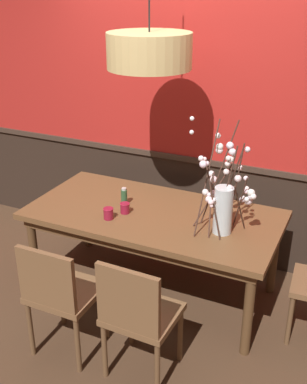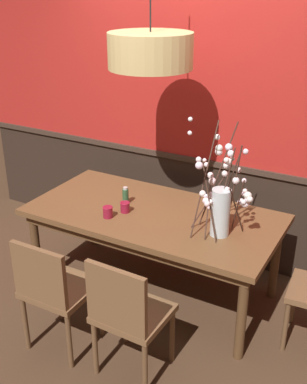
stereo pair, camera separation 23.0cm
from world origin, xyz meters
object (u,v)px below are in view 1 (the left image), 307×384
Objects in this scene: dining_table at (154,221)px; chair_far_side_left at (165,190)px; candle_holder_nearer_center at (125,208)px; condiment_bottle at (124,197)px; chair_far_side_right at (220,204)px; pendant_lamp at (149,51)px; vase_with_blossoms at (224,201)px; candle_holder_nearer_edge at (108,213)px; chair_near_side_right at (137,313)px; chair_near_side_left at (60,292)px.

dining_table is 2.18× the size of chair_far_side_left.
condiment_bottle reaches higher than candle_holder_nearer_center.
chair_far_side_left is 0.57m from chair_far_side_right.
chair_far_side_right is 1.06m from condiment_bottle.
pendant_lamp reaches higher than chair_far_side_left.
pendant_lamp is (-0.08, 0.10, 1.30)m from dining_table.
vase_with_blossoms is 5.69× the size of condiment_bottle.
candle_holder_nearer_edge is at bearing -88.88° from chair_far_side_left.
candle_holder_nearer_edge is at bearing -115.63° from candle_holder_nearer_center.
vase_with_blossoms is at bearing -5.93° from dining_table.
chair_far_side_left is at bearing 108.57° from chair_near_side_right.
candle_holder_nearer_edge reaches higher than dining_table.
dining_table is 0.32m from condiment_bottle.
dining_table is 1.31m from pendant_lamp.
chair_near_side_right is 1.81m from pendant_lamp.
chair_near_side_right is at bearing -107.62° from vase_with_blossoms.
condiment_bottle is (0.01, -0.85, 0.29)m from chair_far_side_left.
candle_holder_nearer_edge is at bearing -137.20° from dining_table.
candle_holder_nearer_edge is (-0.55, -1.12, 0.30)m from chair_far_side_right.
condiment_bottle is 0.13× the size of pendant_lamp.
chair_far_side_left reaches higher than condiment_bottle.
chair_far_side_right is 1.10m from vase_with_blossoms.
dining_table is 0.94m from chair_far_side_left.
dining_table is 2.40× the size of vase_with_blossoms.
dining_table is 2.23× the size of chair_near_side_left.
dining_table is at bearing 42.80° from candle_holder_nearer_edge.
chair_far_side_left is (-0.29, 0.89, -0.14)m from dining_table.
candle_holder_nearer_center is at bearing -59.58° from condiment_bottle.
dining_table is at bearing 109.03° from chair_near_side_right.
candle_holder_nearer_center is (-0.51, 0.80, 0.28)m from chair_near_side_right.
chair_far_side_left reaches higher than chair_near_side_left.
vase_with_blossoms is 0.89m from candle_holder_nearer_edge.
dining_table is 0.26m from candle_holder_nearer_center.
pendant_lamp is at bearing -114.67° from chair_far_side_right.
pendant_lamp is at bearing -75.01° from chair_far_side_left.
chair_near_side_right reaches higher than dining_table.
chair_near_side_left is 1.07× the size of vase_with_blossoms.
candle_holder_nearer_edge is at bearing 131.30° from chair_near_side_right.
chair_near_side_right is at bearing -70.97° from dining_table.
chair_far_side_right is 1.28m from candle_holder_nearer_edge.
pendant_lamp reaches higher than dining_table.
chair_near_side_right is (0.60, -1.79, -0.01)m from chair_far_side_left.
chair_far_side_left is 1.10× the size of vase_with_blossoms.
dining_table is at bearing 174.07° from vase_with_blossoms.
condiment_bottle reaches higher than dining_table.
chair_far_side_left is 10.12× the size of candle_holder_nearer_edge.
candle_holder_nearer_edge is (-0.27, -0.25, 0.13)m from dining_table.
candle_holder_nearer_center is 0.59× the size of condiment_bottle.
dining_table is at bearing 74.65° from chair_near_side_left.
candle_holder_nearer_center is (0.06, 0.83, 0.27)m from chair_near_side_left.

